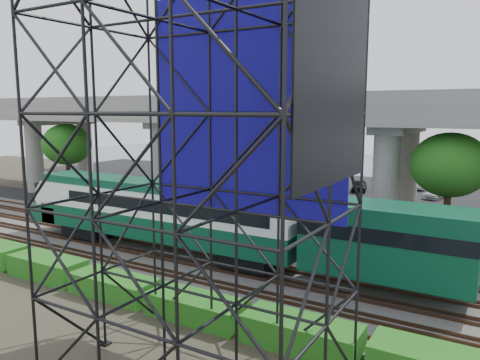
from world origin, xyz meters
The scene contains 13 objects.
ground centered at (0.00, 0.00, 0.00)m, with size 140.00×140.00×0.00m, color #474233.
ballast_bed centered at (0.00, 2.00, 0.10)m, with size 90.00×12.00×0.20m, color slate.
service_road centered at (0.00, 10.50, 0.04)m, with size 90.00×5.00×0.08m, color black.
parking_lot centered at (0.00, 34.00, 0.04)m, with size 90.00×18.00×0.08m, color black.
harbor_water centered at (0.00, 56.00, 0.01)m, with size 140.00×40.00×0.03m, color #3F5868.
rail_tracks centered at (0.00, 2.00, 0.28)m, with size 90.00×9.52×0.16m.
commuter_train centered at (0.78, 2.00, 2.88)m, with size 29.30×3.06×4.30m.
overpass centered at (-0.15, 16.00, 8.21)m, with size 80.00×12.00×12.40m.
scaffold_tower centered at (8.81, -7.98, 7.47)m, with size 9.36×6.36×15.00m.
hedge_strip centered at (1.01, -4.30, 0.56)m, with size 34.60×1.80×1.20m.
trees centered at (-4.67, 16.17, 5.57)m, with size 40.94×16.94×7.69m.
suv centered at (-6.42, 9.64, 0.81)m, with size 2.43×5.27×1.47m, color black.
parked_cars centered at (0.37, 33.49, 0.69)m, with size 41.06×9.66×1.32m.
Camera 1 is at (17.58, -20.08, 9.12)m, focal length 35.00 mm.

